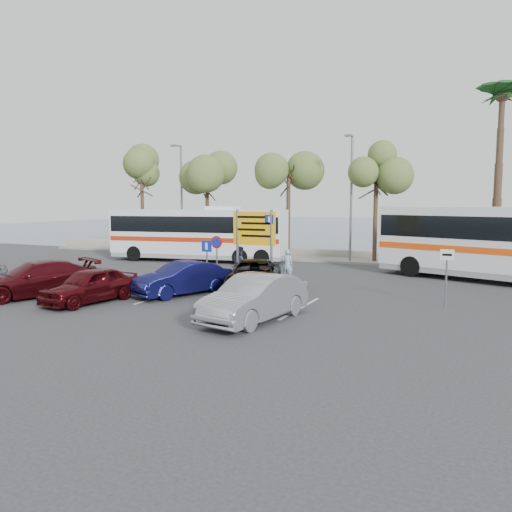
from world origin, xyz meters
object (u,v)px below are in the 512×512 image
at_px(street_lamp_right, 351,192).
at_px(pedestrian_far, 240,264).
at_px(direction_sign, 254,234).
at_px(car_maroon, 36,279).
at_px(coach_bus_left, 198,236).
at_px(car_blue, 182,278).
at_px(car_red, 90,285).
at_px(coach_bus_right, 510,246).
at_px(street_lamp_left, 181,193).
at_px(car_silver_b, 255,298).
at_px(pedestrian_near, 287,265).
at_px(suv_black, 254,276).

distance_m(street_lamp_right, pedestrian_far, 10.95).
xyz_separation_m(direction_sign, pedestrian_far, (-1.00, 0.47, -1.54)).
distance_m(direction_sign, car_maroon, 9.84).
distance_m(coach_bus_left, pedestrian_far, 9.27).
bearing_deg(car_blue, car_red, -106.65).
bearing_deg(car_maroon, coach_bus_right, 56.88).
xyz_separation_m(street_lamp_left, car_silver_b, (14.20, -17.02, -3.83)).
xyz_separation_m(street_lamp_right, coach_bus_left, (-9.50, -3.29, -2.89)).
distance_m(car_maroon, pedestrian_far, 9.34).
relative_size(direction_sign, pedestrian_far, 2.03).
distance_m(street_lamp_right, coach_bus_left, 10.46).
bearing_deg(car_maroon, pedestrian_near, 69.66).
relative_size(car_silver_b, pedestrian_far, 2.62).
distance_m(street_lamp_right, car_maroon, 19.64).
xyz_separation_m(street_lamp_right, pedestrian_far, (-3.00, -9.86, -3.71)).
xyz_separation_m(coach_bus_right, car_silver_b, (-7.90, -12.19, -1.08)).
height_order(suv_black, pedestrian_near, pedestrian_near).
xyz_separation_m(direction_sign, pedestrian_near, (1.00, 1.80, -1.63)).
height_order(direction_sign, car_silver_b, direction_sign).
xyz_separation_m(street_lamp_left, pedestrian_near, (12.00, -8.52, -3.80)).
xyz_separation_m(car_blue, car_maroon, (-5.40, -2.90, 0.03)).
bearing_deg(pedestrian_near, car_blue, 58.98).
height_order(coach_bus_right, car_silver_b, coach_bus_right).
bearing_deg(coach_bus_right, street_lamp_left, 167.67).
bearing_deg(coach_bus_left, car_silver_b, -52.06).
bearing_deg(pedestrian_near, pedestrian_far, 27.67).
relative_size(coach_bus_right, car_maroon, 2.53).
height_order(coach_bus_left, car_maroon, coach_bus_left).
distance_m(coach_bus_right, pedestrian_far, 13.14).
relative_size(street_lamp_right, direction_sign, 2.23).
xyz_separation_m(street_lamp_left, suv_black, (11.80, -12.02, -3.90)).
xyz_separation_m(street_lamp_right, coach_bus_right, (9.10, -4.83, -2.76)).
height_order(car_silver_b, pedestrian_near, pedestrian_near).
relative_size(coach_bus_left, car_blue, 2.80).
height_order(street_lamp_left, car_blue, street_lamp_left).
bearing_deg(street_lamp_left, direction_sign, -43.17).
bearing_deg(pedestrian_far, car_maroon, 98.06).
bearing_deg(direction_sign, coach_bus_right, 26.32).
xyz_separation_m(car_maroon, pedestrian_near, (8.00, 8.50, 0.06)).
distance_m(car_red, car_silver_b, 7.20).
relative_size(coach_bus_left, car_silver_b, 2.60).
height_order(car_maroon, car_silver_b, car_silver_b).
xyz_separation_m(coach_bus_left, car_blue, (5.90, -10.82, -1.00)).
relative_size(street_lamp_right, car_silver_b, 1.72).
bearing_deg(suv_black, coach_bus_left, 112.45).
relative_size(street_lamp_left, pedestrian_near, 5.02).
relative_size(street_lamp_left, coach_bus_left, 0.66).
distance_m(coach_bus_left, car_maroon, 13.77).
bearing_deg(direction_sign, suv_black, -64.88).
bearing_deg(street_lamp_left, pedestrian_near, -35.37).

